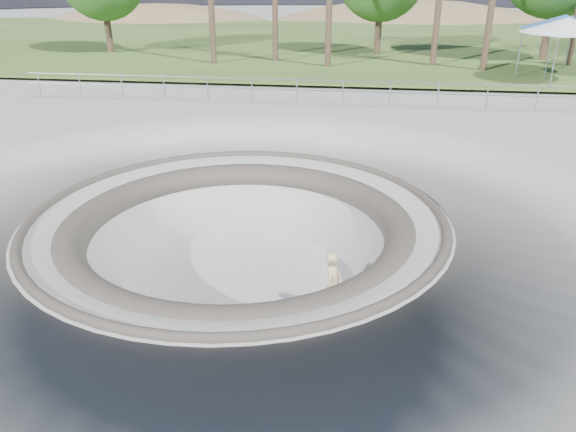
% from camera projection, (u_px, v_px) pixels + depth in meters
% --- Properties ---
extents(ground, '(180.00, 180.00, 0.00)m').
position_uv_depth(ground, '(238.00, 216.00, 13.79)').
color(ground, '#A9AAA5').
rests_on(ground, ground).
extents(skate_bowl, '(14.00, 14.00, 4.10)m').
position_uv_depth(skate_bowl, '(240.00, 280.00, 14.53)').
color(skate_bowl, '#A9AAA5').
rests_on(skate_bowl, ground).
extents(grass_strip, '(180.00, 36.00, 0.12)m').
position_uv_depth(grass_strip, '(331.00, 42.00, 44.50)').
color(grass_strip, '#3E5622').
rests_on(grass_strip, ground).
extents(distant_hills, '(103.20, 45.00, 28.60)m').
position_uv_depth(distant_hills, '(373.00, 82.00, 67.95)').
color(distant_hills, brown).
rests_on(distant_hills, ground).
extents(safety_railing, '(25.00, 0.06, 1.03)m').
position_uv_depth(safety_railing, '(297.00, 91.00, 24.38)').
color(safety_railing, gray).
rests_on(safety_railing, ground).
extents(skateboard, '(0.95, 0.43, 0.09)m').
position_uv_depth(skateboard, '(332.00, 315.00, 13.07)').
color(skateboard, olive).
rests_on(skateboard, ground).
extents(skater, '(0.55, 0.68, 1.61)m').
position_uv_depth(skater, '(333.00, 284.00, 12.73)').
color(skater, '#D2BC88').
rests_on(skater, skateboard).
extents(canopy_white, '(5.75, 5.75, 3.09)m').
position_uv_depth(canopy_white, '(567.00, 26.00, 27.50)').
color(canopy_white, gray).
rests_on(canopy_white, ground).
extents(canopy_blue, '(5.85, 5.85, 3.06)m').
position_uv_depth(canopy_blue, '(564.00, 22.00, 29.68)').
color(canopy_blue, gray).
rests_on(canopy_blue, ground).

